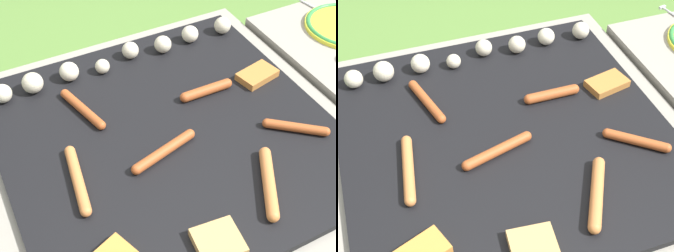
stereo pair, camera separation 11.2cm
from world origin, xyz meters
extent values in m
plane|color=#567F38|center=(0.00, 0.00, 0.00)|extent=(14.00, 14.00, 0.00)
cube|color=gray|center=(0.00, 0.00, 0.17)|extent=(0.90, 0.90, 0.34)
cube|color=black|center=(0.00, 0.00, 0.35)|extent=(0.79, 0.79, 0.02)
cylinder|color=#A34C23|center=(0.15, 0.08, 0.38)|extent=(0.13, 0.03, 0.03)
sphere|color=#A34C23|center=(0.09, 0.08, 0.38)|extent=(0.03, 0.03, 0.03)
sphere|color=#A34C23|center=(0.22, 0.08, 0.38)|extent=(0.03, 0.03, 0.03)
cylinder|color=#C6753D|center=(-0.25, -0.05, 0.37)|extent=(0.05, 0.18, 0.02)
sphere|color=#C6753D|center=(-0.26, -0.14, 0.37)|extent=(0.02, 0.02, 0.02)
sphere|color=#C6753D|center=(-0.24, 0.04, 0.37)|extent=(0.02, 0.02, 0.02)
cylinder|color=#C6753D|center=(0.12, -0.25, 0.38)|extent=(0.11, 0.16, 0.03)
sphere|color=#C6753D|center=(0.07, -0.32, 0.38)|extent=(0.03, 0.03, 0.03)
sphere|color=#C6753D|center=(0.16, -0.17, 0.38)|extent=(0.03, 0.03, 0.03)
cylinder|color=#A34C23|center=(-0.04, -0.06, 0.37)|extent=(0.17, 0.07, 0.02)
sphere|color=#A34C23|center=(-0.12, -0.08, 0.37)|extent=(0.02, 0.02, 0.02)
sphere|color=#A34C23|center=(0.04, -0.04, 0.37)|extent=(0.02, 0.02, 0.02)
cylinder|color=#A34C23|center=(-0.16, 0.16, 0.37)|extent=(0.06, 0.16, 0.02)
sphere|color=#A34C23|center=(-0.18, 0.24, 0.37)|extent=(0.02, 0.02, 0.02)
sphere|color=#A34C23|center=(-0.14, 0.08, 0.37)|extent=(0.02, 0.02, 0.02)
cylinder|color=#A34C23|center=(0.28, -0.14, 0.37)|extent=(0.12, 0.11, 0.02)
sphere|color=#A34C23|center=(0.22, -0.09, 0.37)|extent=(0.02, 0.02, 0.02)
sphere|color=#A34C23|center=(0.33, -0.18, 0.37)|extent=(0.02, 0.02, 0.02)
cube|color=tan|center=(-0.06, -0.32, 0.37)|extent=(0.10, 0.09, 0.02)
cube|color=#B27033|center=(0.31, 0.07, 0.37)|extent=(0.12, 0.09, 0.02)
sphere|color=beige|center=(-0.33, 0.30, 0.39)|extent=(0.05, 0.05, 0.05)
sphere|color=beige|center=(-0.25, 0.30, 0.39)|extent=(0.06, 0.06, 0.06)
sphere|color=beige|center=(-0.15, 0.30, 0.39)|extent=(0.05, 0.05, 0.05)
sphere|color=beige|center=(-0.05, 0.29, 0.38)|extent=(0.04, 0.04, 0.04)
sphere|color=beige|center=(0.04, 0.32, 0.39)|extent=(0.05, 0.05, 0.05)
sphere|color=beige|center=(0.14, 0.30, 0.39)|extent=(0.05, 0.05, 0.05)
sphere|color=beige|center=(0.23, 0.31, 0.39)|extent=(0.05, 0.05, 0.05)
sphere|color=beige|center=(0.34, 0.31, 0.39)|extent=(0.05, 0.05, 0.05)
cylinder|color=silver|center=(0.69, 0.27, 0.37)|extent=(0.04, 0.21, 0.01)
camera|label=1|loc=(-0.36, -0.71, 1.18)|focal=50.00mm
camera|label=2|loc=(-0.26, -0.75, 1.18)|focal=50.00mm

